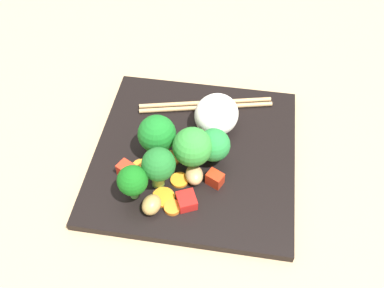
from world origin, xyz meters
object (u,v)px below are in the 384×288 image
Objects in this scene: square_plate at (195,154)px; carrot_slice_2 at (172,208)px; chopstick_pair at (206,105)px; broccoli_floret_4 at (190,147)px; rice_mound at (216,115)px.

square_plate is 10.02cm from carrot_slice_2.
chopstick_pair is (2.39, 19.08, 0.06)cm from carrot_slice_2.
broccoli_floret_4 is at bearing -96.43° from square_plate.
rice_mound is at bearing 103.85° from chopstick_pair.
square_plate is 1.38× the size of chopstick_pair.
carrot_slice_2 is (-4.34, -14.98, -2.44)cm from rice_mound.
broccoli_floret_4 is at bearing -110.11° from rice_mound.
rice_mound is 5.13cm from chopstick_pair.
chopstick_pair is at bearing 82.85° from carrot_slice_2.
rice_mound is 8.58cm from broccoli_floret_4.
broccoli_floret_4 is at bearing 73.97° from chopstick_pair.
carrot_slice_2 is at bearing -101.51° from broccoli_floret_4.
rice_mound reaches higher than chopstick_pair.
chopstick_pair is at bearing 86.01° from square_plate.
chopstick_pair is (-1.94, 4.10, -2.38)cm from rice_mound.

